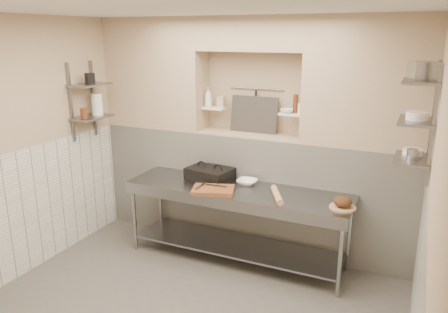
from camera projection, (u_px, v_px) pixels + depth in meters
The scene contains 47 objects.
ceiling at pixel (173, 0), 3.42m from camera, with size 4.00×3.90×0.10m, color silver.
wall_left at pixel (11, 151), 4.63m from camera, with size 0.10×3.90×2.80m, color tan.
wall_right at pixel (437, 215), 2.99m from camera, with size 0.10×3.90×2.80m, color tan.
wall_back at pixel (258, 131), 5.56m from camera, with size 4.00×0.10×2.80m, color tan.
backwall_lower at pixel (250, 189), 5.53m from camera, with size 4.00×0.40×1.40m, color white.
alcove_sill at pixel (251, 134), 5.34m from camera, with size 1.30×0.40×0.02m, color tan.
backwall_pillar_left at pixel (157, 73), 5.68m from camera, with size 1.35×0.40×1.40m, color tan.
backwall_pillar_right at pixel (369, 83), 4.62m from camera, with size 1.35×0.40×1.40m, color tan.
backwall_header at pixel (253, 34), 5.02m from camera, with size 1.30×0.40×0.40m, color tan.
wainscot_left at pixel (23, 213), 4.80m from camera, with size 0.02×3.90×1.40m, color white.
wainscot_right at pixel (416, 302), 3.20m from camera, with size 0.02×3.90×1.40m, color white.
alcove_shelf_left at pixel (214, 108), 5.46m from camera, with size 0.28×0.16×0.03m, color white.
alcove_shelf_right at pixel (291, 114), 5.06m from camera, with size 0.28×0.16×0.03m, color white.
utensil_rail at pixel (257, 89), 5.34m from camera, with size 0.02×0.02×0.70m, color gray.
hanging_steel at pixel (256, 103), 5.37m from camera, with size 0.02×0.02×0.30m, color black.
splash_panel at pixel (254, 115), 5.36m from camera, with size 0.60×0.02×0.45m, color #383330.
shelf_rail_left_a at pixel (93, 98), 5.59m from camera, with size 0.03×0.03×0.95m, color slate.
shelf_rail_left_b at pixel (71, 103), 5.24m from camera, with size 0.03×0.03×0.95m, color slate.
wall_shelf_left_lower at pixel (92, 117), 5.41m from camera, with size 0.30×0.50×0.03m, color slate.
wall_shelf_left_upper at pixel (90, 85), 5.30m from camera, with size 0.30×0.50×0.03m, color slate.
shelf_rail_right_a at pixel (433, 119), 3.99m from camera, with size 0.03×0.03×1.05m, color slate.
shelf_rail_right_b at pixel (433, 127), 3.64m from camera, with size 0.03×0.03×1.05m, color slate.
wall_shelf_right_lower at pixel (412, 159), 3.96m from camera, with size 0.30×0.50×0.03m, color slate.
wall_shelf_right_mid at pixel (416, 121), 3.87m from camera, with size 0.30×0.50×0.03m, color slate.
wall_shelf_right_upper at pixel (421, 81), 3.77m from camera, with size 0.30×0.50×0.03m, color slate.
prep_table at pixel (236, 210), 5.03m from camera, with size 2.60×0.70×0.90m.
panini_press at pixel (210, 173), 5.27m from camera, with size 0.58×0.46×0.14m.
cutting_board at pixel (213, 190), 4.86m from camera, with size 0.46×0.32×0.04m, color brown.
knife_blade at pixel (216, 186), 4.91m from camera, with size 0.26×0.03×0.01m, color gray.
tongs at pixel (200, 185), 4.90m from camera, with size 0.02×0.02×0.23m, color gray.
mixing_bowl at pixel (247, 182), 5.09m from camera, with size 0.23×0.23×0.06m, color white.
rolling_pin at pixel (277, 195), 4.67m from camera, with size 0.07×0.07×0.47m, color tan.
bread_board at pixel (342, 207), 4.41m from camera, with size 0.27×0.27×0.02m, color tan.
bread_loaf at pixel (343, 201), 4.39m from camera, with size 0.19×0.19×0.11m, color #4C2D19.
bottle_soap at pixel (208, 97), 5.46m from camera, with size 0.09×0.09×0.24m, color white.
jar_alcove at pixel (221, 102), 5.44m from camera, with size 0.09×0.09×0.13m, color tan.
bowl_alcove at pixel (287, 111), 5.05m from camera, with size 0.15×0.15×0.05m, color white.
condiment_a at pixel (295, 104), 5.04m from camera, with size 0.06×0.06×0.21m, color #5E2815.
condiment_b at pixel (296, 104), 5.04m from camera, with size 0.05×0.05×0.21m, color #5E2815.
condiment_c at pixel (301, 109), 4.99m from camera, with size 0.07×0.07×0.12m, color white.
jug_left at pixel (97, 104), 5.46m from camera, with size 0.14×0.14×0.27m, color white.
jar_left at pixel (84, 113), 5.27m from camera, with size 0.08×0.08×0.12m, color #5E2815.
box_left_upper at pixel (90, 78), 5.29m from camera, with size 0.09×0.09×0.13m, color black.
bowl_right at pixel (413, 152), 4.05m from camera, with size 0.18×0.18×0.05m, color white.
canister_right at pixel (412, 154), 3.89m from camera, with size 0.10×0.10×0.10m, color gray.
bowl_right_mid at pixel (417, 116), 3.86m from camera, with size 0.19×0.19×0.07m, color white.
basket_right at pixel (423, 70), 3.81m from camera, with size 0.20×0.24×0.15m, color gray.
Camera 1 is at (1.87, -3.13, 2.60)m, focal length 35.00 mm.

